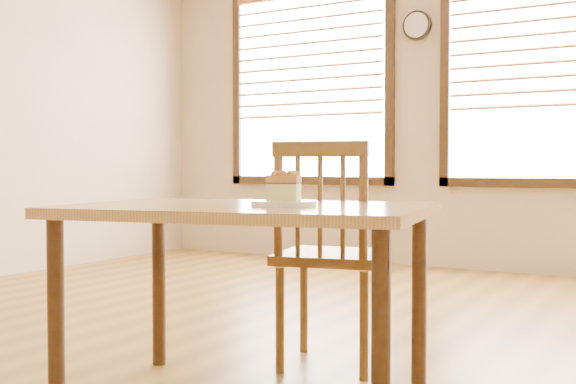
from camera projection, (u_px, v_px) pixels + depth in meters
The scene contains 7 objects.
window_left at pixel (309, 72), 6.98m from camera, with size 1.76×0.10×1.96m.
window_right at pixel (546, 54), 5.87m from camera, with size 1.76×0.10×1.96m.
wall_clock at pixel (417, 25), 6.40m from camera, with size 0.26×0.05×0.26m.
cafe_table_main at pixel (248, 228), 2.70m from camera, with size 1.46×1.11×0.75m.
cafe_chair_main at pixel (329, 253), 3.19m from camera, with size 0.55×0.55×1.01m.
plate at pixel (284, 204), 2.62m from camera, with size 0.24×0.24×0.02m.
cake_slice at pixel (284, 186), 2.62m from camera, with size 0.13×0.12×0.11m.
Camera 1 is at (1.49, -2.18, 0.89)m, focal length 45.00 mm.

